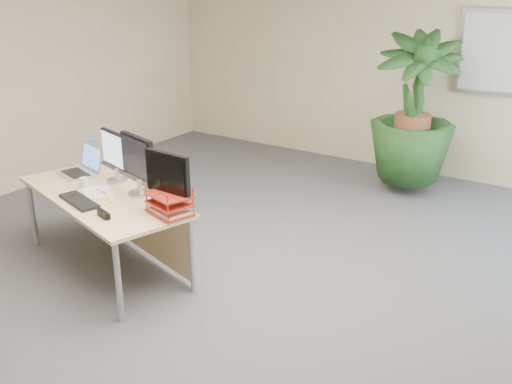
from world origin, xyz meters
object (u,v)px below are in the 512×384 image
Objects in this scene: floor_plant at (412,129)px; laptop at (83,167)px; desk at (114,207)px; monitor_left at (115,153)px; monitor_right at (138,161)px.

floor_plant is 3.46× the size of laptop.
monitor_left is at bearing 126.90° from desk.
desk is 0.48m from monitor_left.
monitor_left is (-0.16, 0.21, 0.40)m from desk.
floor_plant reaches higher than desk.
floor_plant is 3.35× the size of monitor_left.
floor_plant is 3.35m from monitor_left.
laptop is at bearing -125.28° from floor_plant.
monitor_left is at bearing -119.73° from floor_plant.
floor_plant reaches higher than monitor_left.
laptop is at bearing 161.81° from desk.
laptop is at bearing -176.71° from monitor_left.
monitor_right is at bearing -112.57° from floor_plant.
monitor_right is at bearing -18.04° from monitor_left.
monitor_right is at bearing 18.97° from desk.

